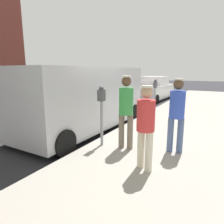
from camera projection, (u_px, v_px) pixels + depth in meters
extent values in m
plane|color=#2D2D33|center=(77.00, 135.00, 6.44)|extent=(80.00, 80.00, 0.00)
cube|color=#9E998E|center=(193.00, 154.00, 4.76)|extent=(5.00, 32.00, 0.15)
cylinder|color=gray|center=(102.00, 123.00, 5.07)|extent=(0.07, 0.07, 1.15)
cube|color=#4C4C51|center=(101.00, 95.00, 4.93)|extent=(0.14, 0.18, 0.28)
sphere|color=#47474C|center=(101.00, 88.00, 4.89)|extent=(0.12, 0.12, 0.12)
cylinder|color=gray|center=(155.00, 101.00, 8.92)|extent=(0.07, 0.07, 1.15)
cube|color=#4C4C51|center=(155.00, 85.00, 8.78)|extent=(0.14, 0.18, 0.28)
sphere|color=#47474C|center=(156.00, 81.00, 8.74)|extent=(0.12, 0.12, 0.12)
cylinder|color=#726656|center=(130.00, 132.00, 4.85)|extent=(0.14, 0.14, 0.86)
cylinder|color=#726656|center=(121.00, 131.00, 4.93)|extent=(0.14, 0.14, 0.86)
cylinder|color=green|center=(126.00, 101.00, 4.74)|extent=(0.34, 0.34, 0.64)
sphere|color=brown|center=(126.00, 81.00, 4.64)|extent=(0.23, 0.23, 0.23)
cylinder|color=silver|center=(126.00, 76.00, 4.62)|extent=(0.22, 0.22, 0.04)
cylinder|color=beige|center=(149.00, 152.00, 3.74)|extent=(0.14, 0.14, 0.78)
cylinder|color=beige|center=(141.00, 148.00, 3.92)|extent=(0.14, 0.14, 0.78)
cylinder|color=red|center=(146.00, 116.00, 3.69)|extent=(0.34, 0.34, 0.59)
sphere|color=tan|center=(147.00, 92.00, 3.60)|extent=(0.21, 0.21, 0.21)
cylinder|color=silver|center=(147.00, 87.00, 3.58)|extent=(0.20, 0.20, 0.04)
cylinder|color=#4C608C|center=(180.00, 136.00, 4.62)|extent=(0.14, 0.14, 0.83)
cylinder|color=#4C608C|center=(170.00, 135.00, 4.68)|extent=(0.14, 0.14, 0.83)
cylinder|color=blue|center=(177.00, 105.00, 4.50)|extent=(0.34, 0.34, 0.62)
sphere|color=brown|center=(179.00, 84.00, 4.41)|extent=(0.22, 0.22, 0.22)
cylinder|color=silver|center=(179.00, 79.00, 4.39)|extent=(0.21, 0.21, 0.04)
cube|color=#BCBCC1|center=(84.00, 97.00, 6.80)|extent=(2.10, 5.24, 1.96)
cube|color=black|center=(19.00, 92.00, 4.64)|extent=(1.84, 0.12, 0.88)
cylinder|color=black|center=(64.00, 143.00, 4.76)|extent=(0.23, 0.68, 0.68)
cylinder|color=black|center=(14.00, 131.00, 5.69)|extent=(0.23, 0.68, 0.68)
cylinder|color=black|center=(134.00, 113.00, 8.24)|extent=(0.23, 0.68, 0.68)
cylinder|color=black|center=(96.00, 108.00, 9.17)|extent=(0.23, 0.68, 0.68)
cube|color=white|center=(152.00, 91.00, 14.12)|extent=(2.03, 4.48, 0.89)
cube|color=white|center=(154.00, 81.00, 14.15)|extent=(1.69, 2.05, 0.60)
cylinder|color=black|center=(156.00, 99.00, 12.36)|extent=(0.25, 0.61, 0.60)
cylinder|color=black|center=(131.00, 97.00, 13.24)|extent=(0.25, 0.61, 0.60)
cylinder|color=black|center=(171.00, 94.00, 15.11)|extent=(0.25, 0.61, 0.60)
cylinder|color=black|center=(149.00, 93.00, 15.99)|extent=(0.25, 0.61, 0.60)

